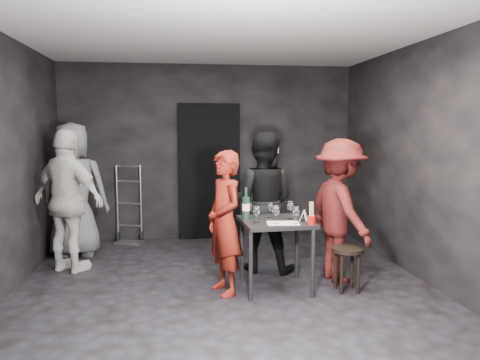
{
  "coord_description": "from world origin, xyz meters",
  "views": [
    {
      "loc": [
        -0.5,
        -4.8,
        1.72
      ],
      "look_at": [
        0.19,
        0.25,
        1.16
      ],
      "focal_mm": 35.0,
      "sensor_mm": 36.0,
      "label": 1
    }
  ],
  "objects": [
    {
      "name": "ceiling",
      "position": [
        0.0,
        0.0,
        2.7
      ],
      "size": [
        4.5,
        5.0,
        0.02
      ],
      "primitive_type": "cube",
      "color": "silver",
      "rests_on": "ground"
    },
    {
      "name": "bystander_cream",
      "position": [
        -1.79,
        0.93,
        0.99
      ],
      "size": [
        1.28,
        1.08,
        1.98
      ],
      "primitive_type": "imported",
      "rotation": [
        0.0,
        0.0,
        2.59
      ],
      "color": "silver",
      "rests_on": "floor"
    },
    {
      "name": "wall_back",
      "position": [
        0.0,
        2.5,
        1.35
      ],
      "size": [
        4.5,
        0.04,
        2.7
      ],
      "primitive_type": "cube",
      "color": "black",
      "rests_on": "ground"
    },
    {
      "name": "wall_front",
      "position": [
        0.0,
        -2.5,
        1.35
      ],
      "size": [
        4.5,
        0.04,
        2.7
      ],
      "primitive_type": "cube",
      "color": "black",
      "rests_on": "ground"
    },
    {
      "name": "wallbox_lower",
      "position": [
        1.05,
        2.45,
        1.4
      ],
      "size": [
        0.1,
        0.06,
        0.14
      ],
      "primitive_type": "cube",
      "color": "#B7B7B2",
      "rests_on": "wall_back"
    },
    {
      "name": "woman_black",
      "position": [
        0.52,
        0.68,
        0.94
      ],
      "size": [
        1.04,
        0.8,
        1.89
      ],
      "primitive_type": "imported",
      "rotation": [
        0.0,
        0.0,
        2.77
      ],
      "color": "black",
      "rests_on": "floor"
    },
    {
      "name": "wine_bottle",
      "position": [
        0.23,
        0.08,
        0.88
      ],
      "size": [
        0.08,
        0.08,
        0.35
      ],
      "rotation": [
        0.0,
        0.0,
        -0.03
      ],
      "color": "black",
      "rests_on": "tasting_table"
    },
    {
      "name": "wine_glass_f",
      "position": [
        0.71,
        0.04,
        0.85
      ],
      "size": [
        0.1,
        0.1,
        0.21
      ],
      "primitive_type": null,
      "rotation": [
        0.0,
        0.0,
        -0.31
      ],
      "color": "white",
      "rests_on": "tasting_table"
    },
    {
      "name": "wallbox_upper",
      "position": [
        0.85,
        2.45,
        1.45
      ],
      "size": [
        0.12,
        0.06,
        0.12
      ],
      "primitive_type": "cube",
      "color": "#B7B7B2",
      "rests_on": "wall_back"
    },
    {
      "name": "wine_glass_c",
      "position": [
        0.5,
        0.13,
        0.84
      ],
      "size": [
        0.09,
        0.09,
        0.18
      ],
      "primitive_type": null,
      "rotation": [
        0.0,
        0.0,
        0.4
      ],
      "color": "white",
      "rests_on": "tasting_table"
    },
    {
      "name": "doorway",
      "position": [
        0.0,
        2.44,
        1.05
      ],
      "size": [
        0.95,
        0.1,
        2.1
      ],
      "primitive_type": "cube",
      "color": "black",
      "rests_on": "ground"
    },
    {
      "name": "reserved_card",
      "position": [
        0.81,
        -0.06,
        0.8
      ],
      "size": [
        0.13,
        0.16,
        0.11
      ],
      "primitive_type": null,
      "rotation": [
        0.0,
        0.0,
        -0.36
      ],
      "color": "white",
      "rests_on": "tasting_table"
    },
    {
      "name": "breadstick_cup",
      "position": [
        0.85,
        -0.28,
        0.86
      ],
      "size": [
        0.08,
        0.08,
        0.25
      ],
      "rotation": [
        0.0,
        0.0,
        -0.24
      ],
      "color": "#A50E09",
      "rests_on": "tasting_table"
    },
    {
      "name": "wall_right",
      "position": [
        2.25,
        0.0,
        1.35
      ],
      "size": [
        0.04,
        5.0,
        2.7
      ],
      "primitive_type": "cube",
      "color": "black",
      "rests_on": "ground"
    },
    {
      "name": "floor",
      "position": [
        0.0,
        0.0,
        0.0
      ],
      "size": [
        4.5,
        5.0,
        0.02
      ],
      "primitive_type": "cube",
      "color": "black",
      "rests_on": "ground"
    },
    {
      "name": "wine_glass_e",
      "position": [
        0.7,
        -0.24,
        0.85
      ],
      "size": [
        0.09,
        0.09,
        0.2
      ],
      "primitive_type": null,
      "rotation": [
        0.0,
        0.0,
        0.3
      ],
      "color": "white",
      "rests_on": "tasting_table"
    },
    {
      "name": "wine_glass_a",
      "position": [
        0.31,
        -0.13,
        0.85
      ],
      "size": [
        0.09,
        0.09,
        0.19
      ],
      "primitive_type": null,
      "rotation": [
        0.0,
        0.0,
        -0.19
      ],
      "color": "white",
      "rests_on": "tasting_table"
    },
    {
      "name": "wine_glass_b",
      "position": [
        0.27,
        0.12,
        0.85
      ],
      "size": [
        0.09,
        0.09,
        0.19
      ],
      "primitive_type": null,
      "rotation": [
        0.0,
        0.0,
        -0.34
      ],
      "color": "white",
      "rests_on": "tasting_table"
    },
    {
      "name": "stool",
      "position": [
        1.27,
        -0.18,
        0.37
      ],
      "size": [
        0.33,
        0.33,
        0.47
      ],
      "rotation": [
        0.0,
        0.0,
        -0.16
      ],
      "color": "black",
      "rests_on": "floor"
    },
    {
      "name": "wine_glass_d",
      "position": [
        0.49,
        -0.2,
        0.85
      ],
      "size": [
        0.08,
        0.08,
        0.21
      ],
      "primitive_type": null,
      "rotation": [
        0.0,
        0.0,
        -0.06
      ],
      "color": "white",
      "rests_on": "tasting_table"
    },
    {
      "name": "tasting_table",
      "position": [
        0.54,
        -0.0,
        0.65
      ],
      "size": [
        0.72,
        0.72,
        0.75
      ],
      "rotation": [
        0.0,
        0.0,
        0.07
      ],
      "color": "black",
      "rests_on": "floor"
    },
    {
      "name": "server_red",
      "position": [
        -0.02,
        -0.05,
        0.75
      ],
      "size": [
        0.52,
        0.63,
        1.5
      ],
      "primitive_type": "imported",
      "rotation": [
        0.0,
        0.0,
        -1.23
      ],
      "color": "maroon",
      "rests_on": "floor"
    },
    {
      "name": "tasting_mat",
      "position": [
        0.58,
        -0.18,
        0.75
      ],
      "size": [
        0.35,
        0.25,
        0.0
      ],
      "primitive_type": "cube",
      "rotation": [
        0.0,
        0.0,
        -0.11
      ],
      "color": "white",
      "rests_on": "tasting_table"
    },
    {
      "name": "bystander_grey",
      "position": [
        -1.87,
        1.66,
        1.08
      ],
      "size": [
        1.08,
        0.62,
        2.17
      ],
      "primitive_type": "imported",
      "rotation": [
        0.0,
        0.0,
        3.1
      ],
      "color": "#5A5A5A",
      "rests_on": "floor"
    },
    {
      "name": "hand_truck",
      "position": [
        -1.23,
        2.33,
        0.22
      ],
      "size": [
        0.39,
        0.33,
        1.17
      ],
      "rotation": [
        0.0,
        0.0,
        -0.32
      ],
      "color": "#B2B2B7",
      "rests_on": "floor"
    },
    {
      "name": "man_maroon",
      "position": [
        1.32,
        0.19,
        0.86
      ],
      "size": [
        0.73,
        1.19,
        1.72
      ],
      "primitive_type": "imported",
      "rotation": [
        0.0,
        0.0,
        1.77
      ],
      "color": "#4D1310",
      "rests_on": "floor"
    }
  ]
}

